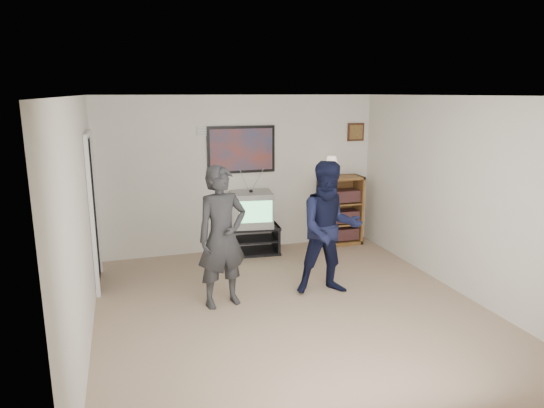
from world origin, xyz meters
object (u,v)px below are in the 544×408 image
person_short (330,229)px  crt_television (251,209)px  person_tall (222,237)px  media_stand (250,239)px  bookshelf (340,210)px

person_short → crt_television: bearing=115.5°
crt_television → person_tall: 1.97m
media_stand → person_short: 2.01m
media_stand → person_tall: 2.05m
crt_television → media_stand: bearing=-171.7°
person_tall → person_short: 1.37m
media_stand → bookshelf: bookshelf is taller
bookshelf → person_short: (-1.03, -1.87, 0.27)m
bookshelf → person_short: bearing=-118.8°
bookshelf → person_tall: size_ratio=0.68×
media_stand → bookshelf: bearing=6.4°
crt_television → bookshelf: bookshelf is taller
media_stand → person_short: bearing=-68.2°
media_stand → crt_television: (0.02, -0.00, 0.50)m
person_tall → person_short: size_ratio=1.00×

